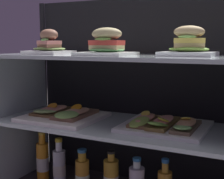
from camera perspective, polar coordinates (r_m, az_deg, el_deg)
case_frame at (r=1.51m, az=2.37°, el=-0.15°), size 1.10×0.47×0.95m
riser_lower_tier at (r=1.47m, az=-0.00°, el=-12.76°), size 1.04×0.41×0.33m
shelf_lower_glass at (r=1.41m, az=-0.00°, el=-6.29°), size 1.06×0.42×0.02m
riser_upper_tier at (r=1.39m, az=-0.00°, el=-0.32°), size 1.04×0.41×0.28m
shelf_upper_glass at (r=1.37m, az=-0.00°, el=5.85°), size 1.06×0.42×0.02m
plated_roll_sandwich_left_of_center at (r=1.50m, az=-11.10°, el=7.72°), size 0.18×0.18×0.11m
plated_roll_sandwich_center at (r=1.33m, az=-0.96°, el=7.85°), size 0.21×0.21×0.11m
plated_roll_sandwich_far_right at (r=1.28m, az=13.48°, el=7.54°), size 0.20×0.20×0.12m
open_sandwich_tray_mid_left at (r=1.51m, az=-8.63°, el=-4.42°), size 0.34×0.32×0.06m
open_sandwich_tray_center at (r=1.33m, az=9.29°, el=-6.12°), size 0.34×0.32×0.06m
juice_bottle_front_second at (r=1.71m, az=-12.21°, el=-12.19°), size 0.06×0.06×0.24m
juice_bottle_back_center at (r=1.63m, az=-9.31°, el=-13.33°), size 0.06×0.06×0.23m
juice_bottle_front_fourth at (r=1.56m, az=-5.28°, el=-14.80°), size 0.07×0.07×0.20m
juice_bottle_back_left at (r=1.52m, az=-0.15°, el=-15.35°), size 0.07×0.07×0.21m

